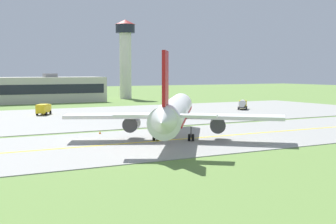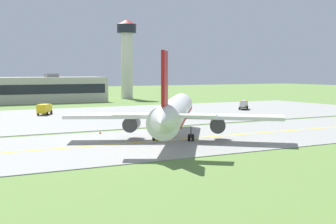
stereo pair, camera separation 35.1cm
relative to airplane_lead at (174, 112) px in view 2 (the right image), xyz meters
The scene contains 11 objects.
ground_plane 4.21m from the airplane_lead, 140.14° to the right, with size 500.00×500.00×0.00m, color olive.
taxiway_strip 4.16m from the airplane_lead, 140.14° to the right, with size 240.00×28.00×0.10m, color gray.
apron_pad 42.73m from the airplane_lead, 77.25° to the left, with size 140.00×52.00×0.10m, color gray.
taxiway_centreline 4.10m from the airplane_lead, 140.14° to the right, with size 220.00×0.60×0.01m, color yellow.
airplane_lead is the anchor object (origin of this frame).
service_truck_fuel 50.95m from the airplane_lead, 97.43° to the left, with size 4.82×6.21×2.60m.
service_truck_catering 60.20m from the airplane_lead, 42.56° to the left, with size 5.43×5.91×2.65m.
terminal_building 96.42m from the airplane_lead, 92.38° to the left, with size 58.18×13.17×9.57m.
control_tower 112.39m from the airplane_lead, 69.79° to the left, with size 7.60×7.60×29.53m.
traffic_cone_near_edge 13.97m from the airplane_lead, 124.39° to the left, with size 0.44×0.44×0.60m, color orange.
traffic_cone_mid_edge 19.76m from the airplane_lead, 37.85° to the left, with size 0.44×0.44×0.60m, color orange.
Camera 2 is at (-34.67, -62.13, 10.26)m, focal length 51.60 mm.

